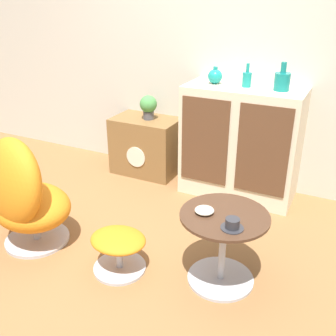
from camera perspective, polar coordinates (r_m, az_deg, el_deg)
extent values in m
plane|color=olive|center=(2.77, -7.39, -14.36)|extent=(12.00, 12.00, 0.00)
cube|color=beige|center=(3.71, 6.71, 17.73)|extent=(6.40, 0.06, 2.60)
cube|color=beige|center=(3.54, 10.51, 3.66)|extent=(1.00, 0.47, 0.99)
cube|color=brown|center=(3.37, 5.31, 3.86)|extent=(0.42, 0.01, 0.75)
cube|color=brown|center=(3.24, 13.56, 2.38)|extent=(0.42, 0.01, 0.75)
cube|color=brown|center=(3.99, -3.17, 3.26)|extent=(0.65, 0.41, 0.57)
cylinder|color=beige|center=(3.84, -4.70, 1.60)|extent=(0.20, 0.01, 0.20)
cylinder|color=#B7B7BC|center=(3.17, -18.40, -9.74)|extent=(0.47, 0.47, 0.02)
cylinder|color=#B7B7BC|center=(3.13, -18.58, -8.60)|extent=(0.06, 0.06, 0.13)
ellipsoid|color=orange|center=(3.02, -19.10, -5.29)|extent=(0.72, 0.66, 0.29)
ellipsoid|color=orange|center=(2.87, -21.66, -1.88)|extent=(0.69, 0.52, 0.65)
cylinder|color=#B7B7BC|center=(2.77, -7.00, -14.13)|extent=(0.36, 0.36, 0.02)
cylinder|color=#B7B7BC|center=(2.71, -7.11, -12.56)|extent=(0.04, 0.04, 0.17)
ellipsoid|color=orange|center=(2.63, -7.26, -10.31)|extent=(0.38, 0.32, 0.09)
cylinder|color=#B7B7BC|center=(2.68, 7.60, -15.58)|extent=(0.43, 0.43, 0.02)
cylinder|color=#B7B7BC|center=(2.54, 7.90, -11.46)|extent=(0.04, 0.04, 0.46)
cylinder|color=#472D1E|center=(2.41, 8.23, -6.89)|extent=(0.55, 0.55, 0.02)
ellipsoid|color=teal|center=(3.46, 6.85, 13.05)|extent=(0.12, 0.12, 0.12)
cylinder|color=teal|center=(3.45, 6.91, 14.19)|extent=(0.04, 0.04, 0.03)
cylinder|color=teal|center=(3.38, 11.37, 12.45)|extent=(0.07, 0.07, 0.12)
cylinder|color=teal|center=(3.36, 11.51, 14.05)|extent=(0.03, 0.03, 0.07)
cylinder|color=#147A75|center=(3.32, 16.22, 11.92)|extent=(0.12, 0.12, 0.14)
cylinder|color=#147A75|center=(3.30, 16.45, 13.81)|extent=(0.04, 0.04, 0.09)
cylinder|color=#4C4C51|center=(3.87, -2.83, 7.68)|extent=(0.10, 0.10, 0.08)
sphere|color=#478E47|center=(3.84, -2.87, 9.25)|extent=(0.17, 0.17, 0.17)
cylinder|color=#2D2D33|center=(2.28, 9.28, -8.57)|extent=(0.13, 0.13, 0.01)
cylinder|color=#2D2D33|center=(2.26, 9.33, -7.96)|extent=(0.08, 0.08, 0.06)
ellipsoid|color=beige|center=(2.40, 5.31, -6.13)|extent=(0.12, 0.12, 0.04)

